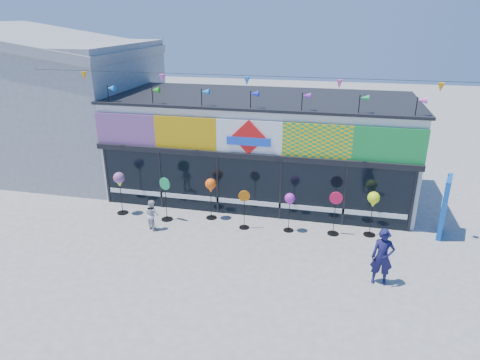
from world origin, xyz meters
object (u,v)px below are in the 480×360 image
(spinner_4, at_px, (290,201))
(spinner_2, at_px, (211,187))
(child, at_px, (152,215))
(spinner_0, at_px, (119,181))
(spinner_3, at_px, (244,208))
(spinner_6, at_px, (373,201))
(adult_man, at_px, (382,257))
(blue_sign, at_px, (444,207))
(spinner_5, at_px, (335,212))
(spinner_1, at_px, (166,198))

(spinner_4, bearing_deg, spinner_2, 172.90)
(child, bearing_deg, spinner_0, 3.49)
(spinner_3, relative_size, spinner_6, 0.89)
(spinner_6, bearing_deg, spinner_0, -178.25)
(spinner_3, relative_size, spinner_4, 1.01)
(adult_man, bearing_deg, child, 168.76)
(blue_sign, distance_m, child, 10.12)
(spinner_5, bearing_deg, spinner_2, 176.58)
(spinner_2, bearing_deg, spinner_6, -0.73)
(blue_sign, xyz_separation_m, spinner_2, (-8.14, -0.51, 0.20))
(child, bearing_deg, spinner_6, -138.16)
(spinner_6, distance_m, adult_man, 2.93)
(blue_sign, distance_m, adult_man, 4.16)
(spinner_4, distance_m, spinner_5, 1.59)
(spinner_3, height_order, spinner_4, spinner_3)
(adult_man, bearing_deg, spinner_3, 152.36)
(spinner_0, distance_m, spinner_1, 1.95)
(spinner_1, height_order, spinner_6, spinner_1)
(blue_sign, height_order, spinner_1, blue_sign)
(spinner_2, distance_m, spinner_5, 4.54)
(spinner_0, height_order, spinner_3, spinner_0)
(spinner_2, height_order, spinner_5, spinner_5)
(child, bearing_deg, blue_sign, -137.05)
(spinner_4, relative_size, adult_man, 0.85)
(blue_sign, height_order, spinner_6, blue_sign)
(spinner_6, height_order, child, spinner_6)
(spinner_6, relative_size, adult_man, 0.96)
(spinner_6, relative_size, child, 1.47)
(spinner_2, bearing_deg, spinner_3, -20.14)
(spinner_3, distance_m, spinner_4, 1.64)
(blue_sign, relative_size, spinner_2, 1.34)
(spinner_1, height_order, child, spinner_1)
(adult_man, relative_size, child, 1.53)
(spinner_0, relative_size, spinner_5, 1.05)
(spinner_2, bearing_deg, spinner_1, -162.47)
(spinner_5, bearing_deg, spinner_4, -176.37)
(spinner_5, distance_m, spinner_6, 1.33)
(spinner_1, xyz_separation_m, spinner_2, (1.58, 0.50, 0.38))
(adult_man, bearing_deg, spinner_2, 154.27)
(spinner_5, relative_size, adult_man, 0.94)
(spinner_6, bearing_deg, child, -170.85)
(spinner_6, bearing_deg, spinner_2, 179.27)
(blue_sign, height_order, child, blue_sign)
(spinner_2, bearing_deg, child, -144.42)
(spinner_0, relative_size, adult_man, 0.99)
(spinner_2, relative_size, adult_man, 0.94)
(child, bearing_deg, spinner_3, -133.43)
(spinner_0, distance_m, child, 2.07)
(blue_sign, relative_size, spinner_0, 1.26)
(blue_sign, distance_m, spinner_4, 5.26)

